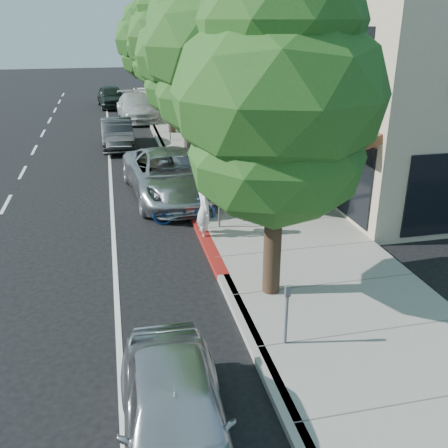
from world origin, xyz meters
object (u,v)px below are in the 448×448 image
object	(u,v)px
street_tree_0	(278,99)
bicycle	(184,208)
dark_sedan	(117,134)
pedestrian	(280,154)
cyclist	(204,209)
white_pickup	(137,107)
dark_suv_far	(111,96)
street_tree_3	(169,39)
street_tree_5	(149,41)
near_car_a	(175,416)
street_tree_2	(186,57)
street_tree_1	(216,49)
street_tree_4	(158,47)
silver_suv	(170,175)

from	to	relation	value
street_tree_0	bicycle	distance (m)	6.43
dark_sedan	pedestrian	bearing A→B (deg)	-49.52
cyclist	white_pickup	size ratio (longest dim) A/B	0.33
dark_suv_far	street_tree_0	bearing A→B (deg)	-89.44
street_tree_3	street_tree_5	xyz separation A→B (m)	(-0.00, 12.00, -0.52)
cyclist	dark_sedan	xyz separation A→B (m)	(-2.15, 11.99, -0.22)
near_car_a	dark_suv_far	bearing A→B (deg)	92.51
street_tree_2	cyclist	distance (m)	9.19
street_tree_0	street_tree_3	world-z (taller)	street_tree_3
street_tree_3	dark_sedan	xyz separation A→B (m)	(-3.03, -2.43, -4.33)
street_tree_2	white_pickup	size ratio (longest dim) A/B	1.32
street_tree_0	street_tree_2	xyz separation A→B (m)	(0.00, 12.00, 0.00)
street_tree_0	street_tree_1	distance (m)	6.03
street_tree_3	street_tree_4	bearing A→B (deg)	90.00
street_tree_2	street_tree_5	world-z (taller)	street_tree_5
street_tree_1	street_tree_2	world-z (taller)	street_tree_1
cyclist	pedestrian	size ratio (longest dim) A/B	1.01
dark_sedan	white_pickup	bearing A→B (deg)	78.41
street_tree_1	street_tree_5	bearing A→B (deg)	90.00
street_tree_3	street_tree_0	bearing A→B (deg)	-90.00
white_pickup	dark_sedan	bearing A→B (deg)	-104.35
street_tree_1	near_car_a	xyz separation A→B (m)	(-2.74, -10.01, -4.46)
white_pickup	street_tree_0	bearing A→B (deg)	-89.50
street_tree_4	pedestrian	world-z (taller)	street_tree_4
street_tree_1	street_tree_5	distance (m)	24.01
street_tree_4	white_pickup	world-z (taller)	street_tree_4
bicycle	silver_suv	xyz separation A→B (m)	(-0.10, 2.64, 0.30)
street_tree_4	dark_suv_far	xyz separation A→B (m)	(-3.10, 4.46, -3.57)
street_tree_4	near_car_a	size ratio (longest dim) A/B	1.75
pedestrian	street_tree_2	bearing A→B (deg)	-56.22
dark_suv_far	near_car_a	xyz separation A→B (m)	(0.36, -32.48, -0.09)
street_tree_5	white_pickup	bearing A→B (deg)	-102.92
street_tree_5	bicycle	distance (m)	25.49
silver_suv	white_pickup	size ratio (longest dim) A/B	1.06
street_tree_2	street_tree_3	bearing A→B (deg)	90.00
street_tree_0	silver_suv	size ratio (longest dim) A/B	1.23
street_tree_1	dark_suv_far	xyz separation A→B (m)	(-3.10, 22.46, -4.37)
street_tree_4	near_car_a	world-z (taller)	street_tree_4
street_tree_0	near_car_a	size ratio (longest dim) A/B	1.83
street_tree_4	silver_suv	distance (m)	16.93
white_pickup	pedestrian	bearing A→B (deg)	-75.43
dark_sedan	near_car_a	size ratio (longest dim) A/B	1.07
cyclist	near_car_a	world-z (taller)	cyclist
cyclist	white_pickup	xyz separation A→B (m)	(-0.72, 19.42, -0.12)
bicycle	silver_suv	bearing A→B (deg)	6.73
street_tree_0	street_tree_3	xyz separation A→B (m)	(0.00, 18.00, 0.52)
silver_suv	near_car_a	distance (m)	11.59
street_tree_1	street_tree_2	bearing A→B (deg)	90.00
street_tree_4	near_car_a	distance (m)	28.38
dark_sedan	street_tree_2	bearing A→B (deg)	-50.42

